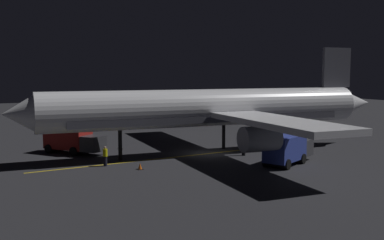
{
  "coord_description": "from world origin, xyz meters",
  "views": [
    {
      "loc": [
        -38.62,
        22.12,
        8.09
      ],
      "look_at": [
        0.0,
        2.0,
        3.5
      ],
      "focal_mm": 42.0,
      "sensor_mm": 36.0,
      "label": 1
    }
  ],
  "objects_px": {
    "airliner": "(215,109)",
    "baggage_truck": "(72,141)",
    "ground_crew_worker": "(105,156)",
    "catering_truck": "(288,149)",
    "traffic_cone_near_left": "(121,147)",
    "traffic_cone_near_right": "(140,167)"
  },
  "relations": [
    {
      "from": "airliner",
      "to": "baggage_truck",
      "type": "xyz_separation_m",
      "value": [
        6.55,
        12.79,
        -3.15
      ]
    },
    {
      "from": "ground_crew_worker",
      "to": "catering_truck",
      "type": "bearing_deg",
      "value": -114.54
    },
    {
      "from": "baggage_truck",
      "to": "catering_truck",
      "type": "distance_m",
      "value": 21.21
    },
    {
      "from": "catering_truck",
      "to": "traffic_cone_near_left",
      "type": "distance_m",
      "value": 18.04
    },
    {
      "from": "baggage_truck",
      "to": "ground_crew_worker",
      "type": "distance_m",
      "value": 7.62
    },
    {
      "from": "airliner",
      "to": "ground_crew_worker",
      "type": "bearing_deg",
      "value": 94.79
    },
    {
      "from": "traffic_cone_near_left",
      "to": "airliner",
      "type": "bearing_deg",
      "value": -132.11
    },
    {
      "from": "airliner",
      "to": "traffic_cone_near_right",
      "type": "relative_size",
      "value": 72.19
    },
    {
      "from": "ground_crew_worker",
      "to": "traffic_cone_near_right",
      "type": "xyz_separation_m",
      "value": [
        -2.7,
        -2.18,
        -0.64
      ]
    },
    {
      "from": "ground_crew_worker",
      "to": "traffic_cone_near_left",
      "type": "bearing_deg",
      "value": -27.02
    },
    {
      "from": "catering_truck",
      "to": "traffic_cone_near_right",
      "type": "distance_m",
      "value": 13.11
    },
    {
      "from": "traffic_cone_near_left",
      "to": "traffic_cone_near_right",
      "type": "xyz_separation_m",
      "value": [
        -10.58,
        1.84,
        0.0
      ]
    },
    {
      "from": "baggage_truck",
      "to": "ground_crew_worker",
      "type": "bearing_deg",
      "value": -171.44
    },
    {
      "from": "baggage_truck",
      "to": "catering_truck",
      "type": "bearing_deg",
      "value": -132.03
    },
    {
      "from": "traffic_cone_near_right",
      "to": "catering_truck",
      "type": "bearing_deg",
      "value": -107.72
    },
    {
      "from": "catering_truck",
      "to": "ground_crew_worker",
      "type": "xyz_separation_m",
      "value": [
        6.68,
        14.62,
        -0.44
      ]
    },
    {
      "from": "airliner",
      "to": "baggage_truck",
      "type": "height_order",
      "value": "airliner"
    },
    {
      "from": "baggage_truck",
      "to": "airliner",
      "type": "bearing_deg",
      "value": -117.11
    },
    {
      "from": "baggage_truck",
      "to": "ground_crew_worker",
      "type": "xyz_separation_m",
      "value": [
        -7.52,
        -1.13,
        -0.41
      ]
    },
    {
      "from": "baggage_truck",
      "to": "ground_crew_worker",
      "type": "height_order",
      "value": "baggage_truck"
    },
    {
      "from": "airliner",
      "to": "traffic_cone_near_left",
      "type": "bearing_deg",
      "value": 47.89
    },
    {
      "from": "ground_crew_worker",
      "to": "traffic_cone_near_right",
      "type": "distance_m",
      "value": 3.53
    }
  ]
}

